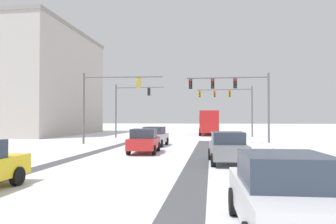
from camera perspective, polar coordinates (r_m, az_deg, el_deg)
name	(u,v)px	position (r m, az deg, el deg)	size (l,w,h in m)	color
wheel_track_left_lane	(78,157)	(20.09, -15.73, -7.70)	(0.92, 30.28, 0.01)	#4C4C51
wheel_track_right_lane	(199,159)	(18.47, 5.52, -8.31)	(1.15, 30.28, 0.01)	#4C4C51
traffic_signal_near_left	(106,95)	(29.88, -10.95, 3.05)	(7.34, 0.67, 6.50)	#56565B
traffic_signal_far_left	(129,101)	(39.40, -6.97, 1.90)	(6.02, 0.38, 6.50)	#56565B
traffic_signal_far_right	(229,99)	(42.33, 10.86, 2.24)	(7.15, 0.56, 6.50)	#56565B
traffic_signal_near_right	(235,91)	(30.22, 11.78, 3.65)	(7.57, 0.42, 6.50)	#56565B
car_silver_lead	(155,136)	(27.13, -2.39, -4.33)	(1.96, 4.17, 1.62)	#B7BABF
car_red_second	(144,141)	(21.53, -4.27, -5.13)	(2.01, 4.19, 1.62)	red
car_grey_third	(228,147)	(16.82, 10.54, -6.21)	(2.01, 4.19, 1.62)	slate
car_white_fifth	(283,194)	(6.82, 19.73, -13.58)	(1.94, 4.15, 1.62)	silver
bus_oncoming	(208,121)	(47.01, 7.18, -1.58)	(2.92, 11.07, 3.38)	#B21E1E
office_building_far_left_block	(4,83)	(53.93, -27.10, 4.55)	(23.55, 21.41, 15.16)	#B2ADA3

